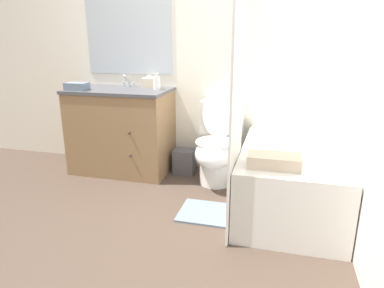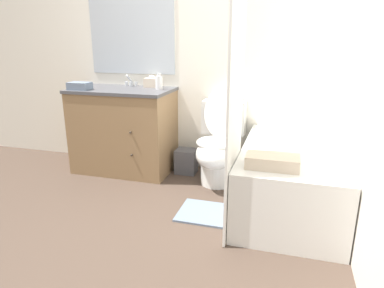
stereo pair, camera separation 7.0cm
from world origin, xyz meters
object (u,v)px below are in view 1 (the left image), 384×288
Objects in this scene: vanity_cabinet at (122,130)px; bathtub at (289,176)px; bath_mat at (209,213)px; toilet at (217,146)px; sink_faucet at (128,83)px; tissue_box at (149,82)px; hand_towel_folded at (77,86)px; wastebasket at (184,161)px; soap_dispenser at (157,82)px; bath_towel_folded at (274,161)px.

bathtub is (1.64, -0.40, -0.18)m from vanity_cabinet.
bathtub reaches higher than bath_mat.
bath_mat is (0.06, -0.64, -0.35)m from toilet.
sink_faucet reaches higher than bathtub.
tissue_box is (-1.40, 0.59, 0.63)m from bathtub.
sink_faucet is 1.64m from bath_mat.
wastebasket is at bearing 14.34° from hand_towel_folded.
toilet is 0.83m from soap_dispenser.
hand_towel_folded is at bearing 159.43° from bath_towel_folded.
vanity_cabinet is at bearing 176.20° from toilet.
sink_faucet is 0.42× the size of bath_towel_folded.
bath_mat is (-0.46, 0.17, -0.53)m from bath_towel_folded.
hand_towel_folded is at bearing -162.55° from soap_dispenser.
toilet is at bearing -21.57° from wastebasket.
hand_towel_folded is (-1.34, -0.11, 0.52)m from toilet.
bath_towel_folded is (0.52, -0.81, 0.18)m from toilet.
wastebasket is (0.63, 0.08, -0.31)m from vanity_cabinet.
hand_towel_folded is (-1.99, 0.22, 0.62)m from bathtub.
vanity_cabinet reaches higher than bath_towel_folded.
sink_faucet is at bearing 159.78° from bathtub.
vanity_cabinet is at bearing 149.98° from bath_towel_folded.
vanity_cabinet is 2.14× the size of bath_mat.
toilet reaches higher than bathtub.
sink_faucet reaches higher than bath_towel_folded.
hand_towel_folded is at bearing -175.30° from toilet.
tissue_box is (-0.75, 0.25, 0.53)m from toilet.
wastebasket is (-1.00, 0.47, -0.13)m from bathtub.
hand_towel_folded is at bearing 173.61° from bathtub.
toilet is 0.64× the size of bathtub.
vanity_cabinet is 1.12× the size of toilet.
bathtub reaches higher than wastebasket.
toilet reaches higher than vanity_cabinet.
sink_faucet is 0.69× the size of hand_towel_folded.
bath_mat is (1.05, -0.71, -0.42)m from vanity_cabinet.
bathtub is at bearing 27.88° from bath_mat.
tissue_box is (0.24, -0.02, 0.01)m from sink_faucet.
tissue_box reaches higher than toilet.
bath_towel_folded is at bearing -30.02° from vanity_cabinet.
bath_towel_folded is at bearing -35.51° from sink_faucet.
bath_towel_folded is (1.27, -1.06, -0.35)m from tissue_box.
tissue_box is at bearing 133.52° from soap_dispenser.
soap_dispenser is at bearing 7.77° from vanity_cabinet.
bathtub is at bearing -19.51° from soap_dispenser.
bath_mat is at bearing -48.02° from soap_dispenser.
bathtub is at bearing 75.26° from bath_towel_folded.
wastebasket is at bearing 154.80° from bathtub.
vanity_cabinet is 0.49m from sink_faucet.
soap_dispenser is at bearing -174.64° from wastebasket.
vanity_cabinet is 4.79× the size of hand_towel_folded.
hand_towel_folded is at bearing -132.45° from sink_faucet.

